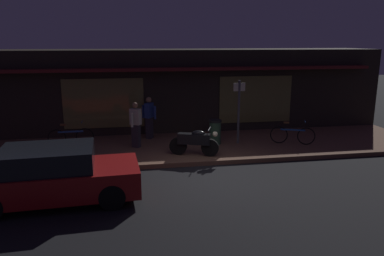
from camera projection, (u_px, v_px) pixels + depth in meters
The scene contains 11 objects.
ground_plane at pixel (207, 177), 11.17m from camera, with size 60.00×60.00×0.00m, color black.
sidewalk_slab at pixel (190, 147), 14.03m from camera, with size 18.00×4.00×0.15m, color brown.
storefront_building at pixel (178, 90), 16.88m from camera, with size 18.00×3.30×3.60m.
motorcycle at pixel (195, 141), 12.65m from camera, with size 1.64×0.79×0.97m.
bicycle_parked at pixel (71, 137), 13.82m from camera, with size 1.66×0.42×0.91m.
bicycle_extra at pixel (292, 135), 14.10m from camera, with size 1.55×0.69×0.91m.
person_photographer at pixel (136, 124), 13.56m from camera, with size 0.44×0.56×1.67m.
person_bystander at pixel (149, 117), 14.79m from camera, with size 0.56×0.44×1.67m.
sign_post at pixel (239, 108), 13.97m from camera, with size 0.44×0.09×2.40m.
trash_bin at pixel (215, 132), 14.08m from camera, with size 0.48×0.48×0.93m.
parked_car_near at pixel (53, 175), 9.30m from camera, with size 4.19×1.98×1.42m.
Camera 1 is at (-2.23, -10.31, 3.97)m, focal length 34.99 mm.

